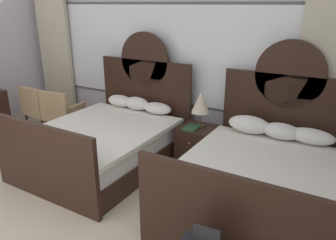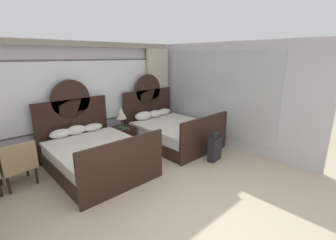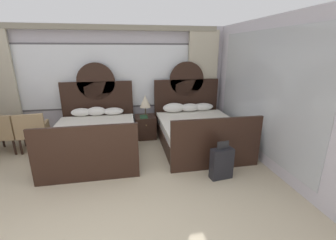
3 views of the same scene
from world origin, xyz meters
name	(u,v)px [view 2 (image 2 of 3)]	position (x,y,z in m)	size (l,w,h in m)	color
ground_plane	(210,233)	(0.00, 0.00, 0.00)	(24.00, 24.00, 0.00)	#BCAD8E
wall_back_window	(79,96)	(0.00, 4.01, 1.41)	(5.96, 0.22, 2.70)	silver
wall_right_mirror	(229,96)	(3.01, 1.73, 1.35)	(0.08, 4.61, 2.70)	silver
bed_near_window	(95,154)	(-0.27, 2.81, 0.36)	(1.70, 2.21, 1.84)	black
bed_near_mirror	(172,131)	(1.99, 2.81, 0.37)	(1.70, 2.21, 1.84)	black
nightstand_between_beds	(123,137)	(0.86, 3.50, 0.28)	(0.50, 0.52, 0.56)	black
table_lamp_on_nightstand	(121,113)	(0.88, 3.55, 0.92)	(0.27, 0.27, 0.52)	brown
book_on_nightstand	(123,128)	(0.82, 3.40, 0.57)	(0.18, 0.26, 0.03)	#285133
armchair_by_window_left	(17,162)	(-1.60, 3.17, 0.48)	(0.62, 0.62, 0.86)	tan
suitcase_on_floor	(215,149)	(1.96, 1.35, 0.28)	(0.40, 0.21, 0.68)	black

